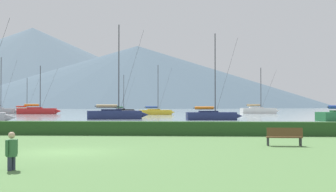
{
  "coord_description": "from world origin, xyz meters",
  "views": [
    {
      "loc": [
        5.91,
        -19.42,
        2.15
      ],
      "look_at": [
        1.39,
        52.28,
        3.48
      ],
      "focal_mm": 47.06,
      "sensor_mm": 36.0,
      "label": 1
    }
  ],
  "objects_px": {
    "sailboat_slip_0": "(115,114)",
    "sailboat_slip_3": "(25,110)",
    "park_bench_near_path": "(284,136)",
    "sailboat_slip_7": "(122,111)",
    "sailboat_slip_2": "(37,111)",
    "sailboat_slip_11": "(156,112)",
    "sailboat_slip_6": "(259,110)",
    "sailboat_slip_8": "(212,115)",
    "person_seated_viewer": "(12,149)"
  },
  "relations": [
    {
      "from": "sailboat_slip_6",
      "to": "sailboat_slip_11",
      "type": "relative_size",
      "value": 1.05
    },
    {
      "from": "sailboat_slip_8",
      "to": "sailboat_slip_6",
      "type": "bearing_deg",
      "value": 66.04
    },
    {
      "from": "person_seated_viewer",
      "to": "sailboat_slip_8",
      "type": "bearing_deg",
      "value": 95.33
    },
    {
      "from": "sailboat_slip_11",
      "to": "park_bench_near_path",
      "type": "relative_size",
      "value": 5.55
    },
    {
      "from": "sailboat_slip_7",
      "to": "person_seated_viewer",
      "type": "bearing_deg",
      "value": -99.03
    },
    {
      "from": "park_bench_near_path",
      "to": "sailboat_slip_3",
      "type": "bearing_deg",
      "value": 120.69
    },
    {
      "from": "sailboat_slip_6",
      "to": "sailboat_slip_7",
      "type": "height_order",
      "value": "sailboat_slip_6"
    },
    {
      "from": "sailboat_slip_2",
      "to": "sailboat_slip_11",
      "type": "bearing_deg",
      "value": -20.31
    },
    {
      "from": "sailboat_slip_11",
      "to": "sailboat_slip_3",
      "type": "bearing_deg",
      "value": 128.58
    },
    {
      "from": "sailboat_slip_0",
      "to": "sailboat_slip_3",
      "type": "xyz_separation_m",
      "value": [
        -31.73,
        46.72,
        -0.16
      ]
    },
    {
      "from": "sailboat_slip_2",
      "to": "sailboat_slip_7",
      "type": "height_order",
      "value": "sailboat_slip_2"
    },
    {
      "from": "sailboat_slip_2",
      "to": "person_seated_viewer",
      "type": "xyz_separation_m",
      "value": [
        28.35,
        -79.59,
        -0.08
      ]
    },
    {
      "from": "sailboat_slip_2",
      "to": "sailboat_slip_3",
      "type": "xyz_separation_m",
      "value": [
        -8.98,
        15.77,
        -0.16
      ]
    },
    {
      "from": "sailboat_slip_3",
      "to": "park_bench_near_path",
      "type": "distance_m",
      "value": 98.78
    },
    {
      "from": "sailboat_slip_3",
      "to": "sailboat_slip_6",
      "type": "bearing_deg",
      "value": -16.46
    },
    {
      "from": "sailboat_slip_8",
      "to": "park_bench_near_path",
      "type": "xyz_separation_m",
      "value": [
        2.35,
        -37.33,
        -0.13
      ]
    },
    {
      "from": "sailboat_slip_0",
      "to": "sailboat_slip_11",
      "type": "relative_size",
      "value": 1.36
    },
    {
      "from": "sailboat_slip_3",
      "to": "park_bench_near_path",
      "type": "xyz_separation_m",
      "value": [
        47.85,
        -86.41,
        -0.07
      ]
    },
    {
      "from": "sailboat_slip_3",
      "to": "sailboat_slip_6",
      "type": "xyz_separation_m",
      "value": [
        57.76,
        -7.15,
        0.15
      ]
    },
    {
      "from": "sailboat_slip_11",
      "to": "sailboat_slip_2",
      "type": "bearing_deg",
      "value": 148.01
    },
    {
      "from": "sailboat_slip_3",
      "to": "park_bench_near_path",
      "type": "height_order",
      "value": "sailboat_slip_3"
    },
    {
      "from": "sailboat_slip_0",
      "to": "sailboat_slip_7",
      "type": "height_order",
      "value": "sailboat_slip_0"
    },
    {
      "from": "park_bench_near_path",
      "to": "sailboat_slip_7",
      "type": "bearing_deg",
      "value": 106.85
    },
    {
      "from": "sailboat_slip_7",
      "to": "sailboat_slip_11",
      "type": "bearing_deg",
      "value": -76.82
    },
    {
      "from": "sailboat_slip_6",
      "to": "sailboat_slip_2",
      "type": "bearing_deg",
      "value": -179.18
    },
    {
      "from": "sailboat_slip_0",
      "to": "sailboat_slip_3",
      "type": "distance_m",
      "value": 56.48
    },
    {
      "from": "sailboat_slip_3",
      "to": "person_seated_viewer",
      "type": "height_order",
      "value": "sailboat_slip_3"
    },
    {
      "from": "sailboat_slip_3",
      "to": "sailboat_slip_8",
      "type": "height_order",
      "value": "sailboat_slip_8"
    },
    {
      "from": "sailboat_slip_2",
      "to": "sailboat_slip_3",
      "type": "distance_m",
      "value": 18.15
    },
    {
      "from": "sailboat_slip_0",
      "to": "sailboat_slip_3",
      "type": "bearing_deg",
      "value": 110.4
    },
    {
      "from": "sailboat_slip_3",
      "to": "person_seated_viewer",
      "type": "distance_m",
      "value": 102.41
    },
    {
      "from": "park_bench_near_path",
      "to": "sailboat_slip_11",
      "type": "bearing_deg",
      "value": 102.58
    },
    {
      "from": "sailboat_slip_8",
      "to": "person_seated_viewer",
      "type": "distance_m",
      "value": 47.0
    },
    {
      "from": "sailboat_slip_6",
      "to": "person_seated_viewer",
      "type": "distance_m",
      "value": 90.55
    },
    {
      "from": "sailboat_slip_11",
      "to": "park_bench_near_path",
      "type": "xyz_separation_m",
      "value": [
        12.54,
        -65.32,
        -0.08
      ]
    },
    {
      "from": "sailboat_slip_2",
      "to": "sailboat_slip_11",
      "type": "height_order",
      "value": "sailboat_slip_2"
    },
    {
      "from": "sailboat_slip_3",
      "to": "sailboat_slip_7",
      "type": "distance_m",
      "value": 25.79
    },
    {
      "from": "sailboat_slip_3",
      "to": "sailboat_slip_7",
      "type": "bearing_deg",
      "value": -17.94
    },
    {
      "from": "sailboat_slip_0",
      "to": "sailboat_slip_2",
      "type": "relative_size",
      "value": 1.29
    },
    {
      "from": "sailboat_slip_8",
      "to": "sailboat_slip_11",
      "type": "bearing_deg",
      "value": 102.35
    },
    {
      "from": "sailboat_slip_0",
      "to": "sailboat_slip_7",
      "type": "xyz_separation_m",
      "value": [
        -6.22,
        42.9,
        -0.2
      ]
    },
    {
      "from": "sailboat_slip_3",
      "to": "sailboat_slip_6",
      "type": "relative_size",
      "value": 0.84
    },
    {
      "from": "sailboat_slip_2",
      "to": "sailboat_slip_11",
      "type": "relative_size",
      "value": 1.05
    },
    {
      "from": "sailboat_slip_7",
      "to": "sailboat_slip_8",
      "type": "distance_m",
      "value": 49.48
    },
    {
      "from": "sailboat_slip_0",
      "to": "sailboat_slip_8",
      "type": "bearing_deg",
      "value": -23.49
    },
    {
      "from": "sailboat_slip_11",
      "to": "person_seated_viewer",
      "type": "distance_m",
      "value": 74.3
    },
    {
      "from": "sailboat_slip_2",
      "to": "sailboat_slip_3",
      "type": "height_order",
      "value": "sailboat_slip_2"
    },
    {
      "from": "sailboat_slip_6",
      "to": "sailboat_slip_11",
      "type": "distance_m",
      "value": 26.43
    },
    {
      "from": "sailboat_slip_7",
      "to": "park_bench_near_path",
      "type": "bearing_deg",
      "value": -91.26
    },
    {
      "from": "sailboat_slip_6",
      "to": "sailboat_slip_0",
      "type": "bearing_deg",
      "value": -132.53
    }
  ]
}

